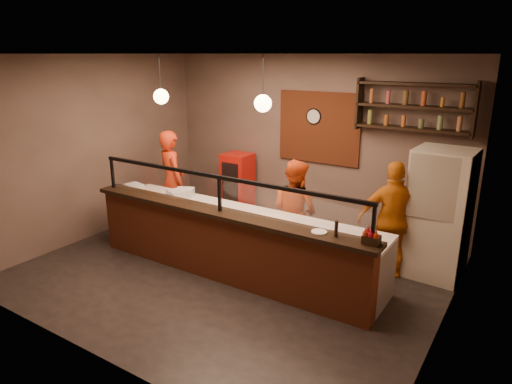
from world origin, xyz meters
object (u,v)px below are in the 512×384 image
Objects in this scene: wall_clock at (314,116)px; red_cooler at (238,185)px; cook_left at (172,181)px; pizza_dough at (270,220)px; cook_mid at (295,211)px; pepper_mill at (336,229)px; condiment_caddy at (371,240)px; cook_right at (393,220)px; fridge at (439,214)px.

red_cooler is at bearing -168.39° from wall_clock.
pizza_dough is at bearing -171.65° from cook_left.
cook_mid is at bearing -154.90° from cook_left.
red_cooler is at bearing 142.43° from pepper_mill.
red_cooler reaches higher than pepper_mill.
red_cooler is at bearing -89.62° from cook_left.
cook_left is at bearing 164.96° from condiment_caddy.
cook_right reaches higher than red_cooler.
condiment_caddy is 0.95× the size of pepper_mill.
pizza_dough is 1.68m from condiment_caddy.
condiment_caddy is at bearing -170.52° from cook_left.
wall_clock reaches higher than fridge.
wall_clock is at bearing -58.14° from cook_mid.
condiment_caddy is (1.62, -1.15, 0.29)m from cook_mid.
fridge is 1.86m from condiment_caddy.
pizza_dough is 2.78× the size of pepper_mill.
red_cooler is (-1.99, 1.27, -0.18)m from cook_mid.
pepper_mill is at bearing 54.28° from cook_right.
wall_clock is 2.12m from red_cooler.
cook_mid is 0.78m from pizza_dough.
wall_clock reaches higher than cook_mid.
fridge is (0.55, 0.37, 0.09)m from cook_right.
cook_left reaches higher than pizza_dough.
pepper_mill reaches higher than condiment_caddy.
condiment_caddy is at bearing 2.39° from pepper_mill.
wall_clock is 0.23× the size of red_cooler.
cook_left is at bearing 15.53° from cook_mid.
red_cooler is 4.37m from condiment_caddy.
condiment_caddy is at bearing 159.52° from cook_mid.
cook_mid reaches higher than pepper_mill.
cook_left is at bearing -142.46° from wall_clock.
pizza_dough is (-1.47, -1.06, 0.03)m from cook_right.
cook_left is at bearing -113.57° from red_cooler.
wall_clock reaches higher than cook_right.
cook_mid is 2.13m from fridge.
pizza_dough is (1.99, -2.04, 0.27)m from red_cooler.
fridge is at bearing -146.99° from cook_mid.
fridge is 9.86× the size of condiment_caddy.
wall_clock is at bearing 121.16° from pepper_mill.
pepper_mill is (3.17, -2.44, 0.52)m from red_cooler.
fridge is at bearing -146.99° from cook_left.
wall_clock is 2.64m from cook_right.
wall_clock is 2.90m from fridge.
fridge is 1.50× the size of red_cooler.
cook_right is at bearing 78.83° from pepper_mill.
cook_left is 1.45m from red_cooler.
pizza_dough is at bearing -78.42° from wall_clock.
wall_clock is 0.52× the size of pizza_dough.
pizza_dough is (-2.02, -1.43, -0.06)m from fridge.
fridge is at bearing -20.20° from wall_clock.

